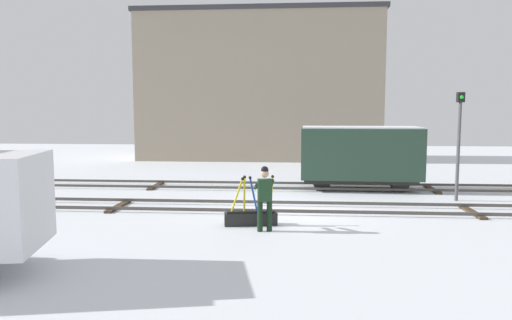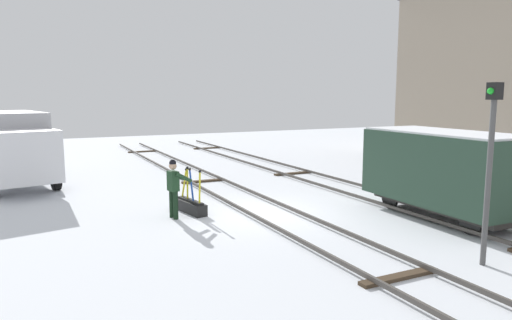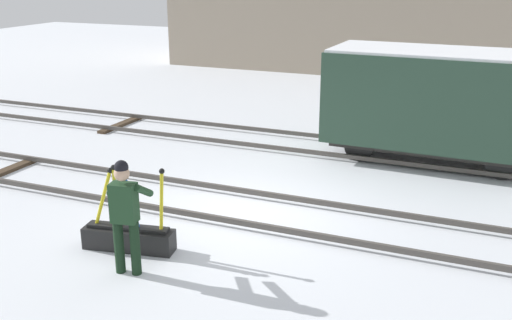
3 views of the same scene
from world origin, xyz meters
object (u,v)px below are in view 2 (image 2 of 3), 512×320
object	(u,v)px
signal_post	(490,156)
freight_car_far_end	(443,169)
switch_lever_frame	(191,205)
delivery_truck	(14,146)
rail_worker	(174,185)

from	to	relation	value
signal_post	freight_car_far_end	size ratio (longest dim) A/B	0.80
switch_lever_frame	delivery_truck	world-z (taller)	delivery_truck
freight_car_far_end	rail_worker	bearing A→B (deg)	-114.58
rail_worker	delivery_truck	size ratio (longest dim) A/B	0.28
signal_post	freight_car_far_end	world-z (taller)	signal_post
rail_worker	delivery_truck	distance (m)	8.66
switch_lever_frame	signal_post	bearing A→B (deg)	20.61
switch_lever_frame	delivery_truck	xyz separation A→B (m)	(-6.98, -5.05, 1.44)
signal_post	switch_lever_frame	bearing A→B (deg)	-149.02
signal_post	freight_car_far_end	bearing A→B (deg)	144.72
switch_lever_frame	delivery_truck	distance (m)	8.74
delivery_truck	freight_car_far_end	bearing A→B (deg)	35.17
freight_car_far_end	switch_lever_frame	bearing A→B (deg)	-119.61
rail_worker	delivery_truck	bearing A→B (deg)	-159.66
delivery_truck	freight_car_far_end	world-z (taller)	delivery_truck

